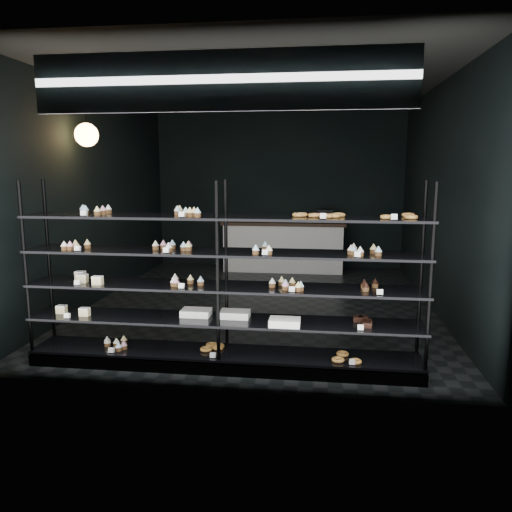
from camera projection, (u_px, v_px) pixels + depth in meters
name	position (u px, v px, depth m)	size (l,w,h in m)	color
room	(261.00, 197.00, 7.26)	(5.01, 6.01, 3.20)	black
display_shelf	(221.00, 308.00, 5.05)	(4.00, 0.50, 1.91)	black
signage	(220.00, 81.00, 4.20)	(3.30, 0.05, 0.50)	#0C133E
pendant_lamp	(87.00, 135.00, 6.53)	(0.30, 0.30, 0.88)	black
service_counter	(284.00, 245.00, 9.87)	(2.41, 0.65, 1.23)	silver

